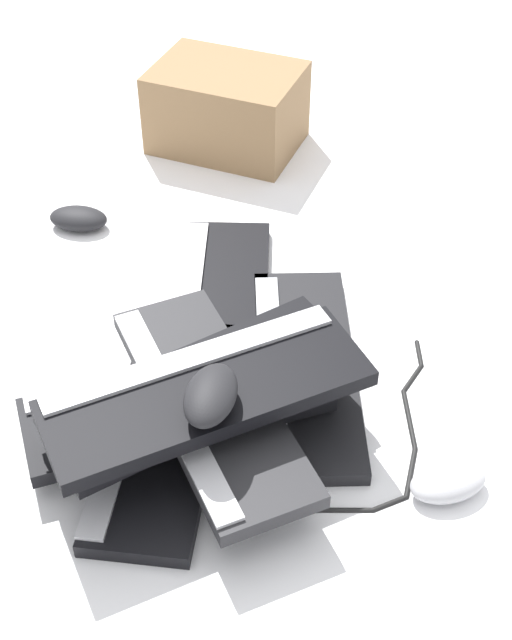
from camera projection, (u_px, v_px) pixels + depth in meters
name	position (u px, v px, depth m)	size (l,w,h in m)	color
ground_plane	(246.00, 380.00, 1.38)	(3.20, 3.20, 0.00)	white
keyboard_0	(221.00, 305.00, 1.50)	(0.46, 0.23, 0.03)	black
keyboard_1	(163.00, 428.00, 1.29)	(0.46, 0.27, 0.03)	black
keyboard_2	(304.00, 369.00, 1.38)	(0.46, 0.21, 0.03)	black
keyboard_3	(176.00, 403.00, 1.29)	(0.22, 0.46, 0.03)	black
keyboard_4	(209.00, 402.00, 1.25)	(0.46, 0.26, 0.03)	#232326
keyboard_5	(204.00, 389.00, 1.23)	(0.31, 0.46, 0.03)	black
keyboard_6	(206.00, 391.00, 1.18)	(0.27, 0.46, 0.03)	black
mouse_0	(211.00, 395.00, 1.13)	(0.11, 0.07, 0.04)	black
mouse_1	(78.00, 218.00, 1.67)	(0.11, 0.07, 0.04)	black
mouse_2	(314.00, 363.00, 1.34)	(0.11, 0.07, 0.04)	black
mouse_3	(448.00, 482.00, 1.21)	(0.11, 0.07, 0.04)	#B7B7BC
cable_0	(380.00, 447.00, 1.28)	(0.32, 0.33, 0.01)	black
cardboard_box	(227.00, 108.00, 1.85)	(0.29, 0.21, 0.17)	olive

